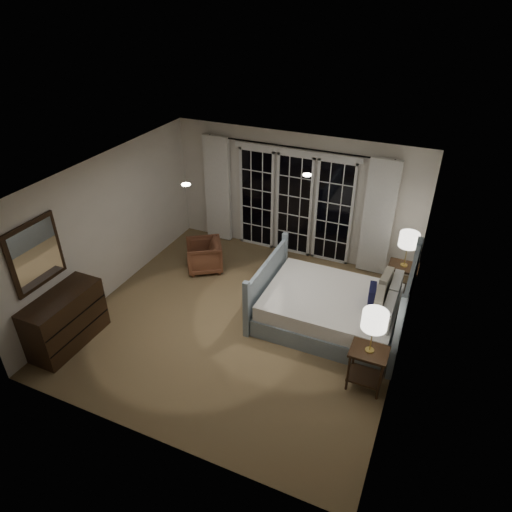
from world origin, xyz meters
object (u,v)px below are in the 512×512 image
at_px(lamp_right, 409,240).
at_px(armchair, 204,256).
at_px(nightstand_right, 402,276).
at_px(lamp_left, 375,320).
at_px(dresser, 65,320).
at_px(bed, 334,308).
at_px(nightstand_left, 367,363).

height_order(lamp_right, armchair, lamp_right).
bearing_deg(nightstand_right, lamp_left, -92.54).
bearing_deg(dresser, bed, 29.72).
distance_m(lamp_right, armchair, 3.77).
bearing_deg(bed, lamp_right, 54.67).
distance_m(lamp_left, dresser, 4.57).
xyz_separation_m(bed, dresser, (-3.64, -2.08, 0.11)).
relative_size(armchair, dresser, 0.53).
bearing_deg(nightstand_left, armchair, 153.70).
height_order(armchair, dresser, dresser).
relative_size(bed, nightstand_right, 3.51).
bearing_deg(nightstand_left, lamp_left, 143.13).
bearing_deg(armchair, lamp_left, 30.56).
bearing_deg(bed, nightstand_left, -55.82).
bearing_deg(nightstand_right, armchair, -170.53).
height_order(lamp_left, lamp_right, lamp_left).
bearing_deg(bed, lamp_left, -55.82).
distance_m(nightstand_right, dresser, 5.59).
bearing_deg(nightstand_left, lamp_right, 87.46).
xyz_separation_m(nightstand_left, armchair, (-3.52, 1.74, -0.13)).
bearing_deg(dresser, armchair, 71.79).
bearing_deg(lamp_right, dresser, -143.79).
height_order(bed, lamp_right, bed).
bearing_deg(lamp_right, nightstand_right, -135.00).
xyz_separation_m(nightstand_left, lamp_left, (-0.00, 0.00, 0.74)).
distance_m(bed, dresser, 4.20).
bearing_deg(lamp_left, armchair, 153.70).
xyz_separation_m(nightstand_right, dresser, (-4.51, -3.30, 0.01)).
distance_m(nightstand_left, lamp_left, 0.74).
bearing_deg(lamp_left, nightstand_left, -36.87).
bearing_deg(nightstand_right, nightstand_left, -92.54).
bearing_deg(nightstand_right, bed, -125.33).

